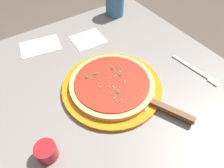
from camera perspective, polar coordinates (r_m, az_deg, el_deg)
ground_plane at (r=1.33m, az=-1.29°, el=-21.54°), size 5.00×5.00×0.00m
restaurant_table at (r=0.80m, az=-2.03°, el=-6.93°), size 0.86×0.84×0.75m
serving_plate at (r=0.65m, az=-0.00°, el=-0.79°), size 0.32×0.32×0.01m
pizza at (r=0.64m, az=-0.00°, el=0.12°), size 0.27×0.27×0.02m
pizza_server at (r=0.61m, az=12.78°, el=-5.79°), size 0.13×0.22×0.01m
cup_tall_drink at (r=0.98m, az=0.79°, el=21.65°), size 0.08×0.08×0.11m
cup_small_sauce at (r=0.55m, az=-17.70°, el=-17.39°), size 0.05×0.05×0.04m
napkin_folded_right at (r=0.85m, az=-6.65°, el=12.16°), size 0.13×0.12×0.00m
napkin_loose_left at (r=0.86m, az=-19.24°, el=9.86°), size 0.16×0.13×0.00m
fork at (r=0.77m, az=22.58°, el=3.27°), size 0.04×0.19×0.00m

